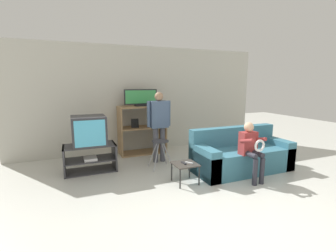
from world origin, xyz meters
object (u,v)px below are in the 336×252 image
Objects in this scene: television_flat at (141,98)px; snack_table at (185,166)px; folding_stool at (160,146)px; couch at (241,156)px; tv_stand at (90,158)px; remote_control_black at (184,163)px; television_main at (89,131)px; person_seated_child at (251,146)px; media_shelf at (142,129)px; remote_control_white at (189,163)px; person_standing_adult at (159,120)px.

television_flat reaches higher than snack_table.
couch reaches higher than folding_stool.
snack_table is at bearing -39.84° from tv_stand.
couch is at bearing 6.10° from remote_control_black.
folding_stool is at bearing -14.84° from tv_stand.
tv_stand is at bearing 140.16° from snack_table.
television_main is 1.07× the size of folding_stool.
snack_table is 1.21m from person_seated_child.
media_shelf is 0.60× the size of couch.
media_shelf is 8.10× the size of remote_control_white.
television_main is 0.53× the size of media_shelf.
person_standing_adult is (1.45, 0.07, 0.10)m from television_main.
folding_stool is 0.38× the size of person_standing_adult.
remote_control_white is 1.40m from person_standing_adult.
television_flat is 5.54× the size of remote_control_white.
remote_control_black is (0.16, -2.04, -0.99)m from television_flat.
person_seated_child reaches higher than tv_stand.
television_main is 1.62m from television_flat.
person_seated_child is (1.15, -0.32, 0.26)m from remote_control_black.
person_seated_child reaches higher than folding_stool.
remote_control_black is 1.22m from person_seated_child.
folding_stool is 0.89m from snack_table.
media_shelf is at bearing 32.73° from tv_stand.
snack_table is at bearing -39.49° from television_main.
media_shelf is at bearing 33.37° from television_main.
folding_stool is at bearing 136.78° from person_seated_child.
media_shelf is 2.41m from couch.
person_standing_adult is at bearing -77.61° from television_flat.
couch is 1.87× the size of person_seated_child.
couch is (2.77, -1.06, 0.03)m from tv_stand.
remote_control_white is at bearing -18.39° from remote_control_black.
television_flat is 2.80m from person_seated_child.
tv_stand is 6.75× the size of remote_control_black.
television_main is 1.54× the size of snack_table.
media_shelf reaches higher than remote_control_white.
person_standing_adult is 1.47× the size of person_seated_child.
television_flat reaches higher than remote_control_white.
folding_stool reaches higher than snack_table.
television_flat is at bearing 32.86° from tv_stand.
television_flat is at bearing 63.49° from remote_control_white.
person_seated_child is at bearing -48.67° from remote_control_white.
person_standing_adult is (0.15, -0.79, 0.32)m from media_shelf.
couch is (1.49, -1.88, -1.06)m from television_flat.
remote_control_white is at bearing -83.92° from media_shelf.
remote_control_black is (0.11, -0.86, -0.11)m from folding_stool.
snack_table is at bearing -85.53° from media_shelf.
television_main is (0.00, -0.02, 0.55)m from tv_stand.
person_seated_child is (2.58, -1.52, -0.20)m from television_main.
television_flat is 2.31m from remote_control_white.
person_seated_child is at bearing -30.66° from tv_stand.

